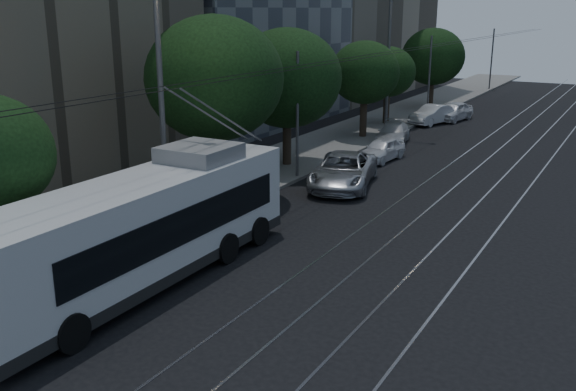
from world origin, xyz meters
The scene contains 17 objects.
ground centered at (0.00, 0.00, 0.00)m, with size 120.00×120.00×0.00m, color black.
sidewalk centered at (-7.50, 20.00, 0.07)m, with size 5.00×90.00×0.15m, color slate.
tram_rails centered at (2.50, 20.00, 0.01)m, with size 4.52×90.00×0.02m.
overhead_wires centered at (-4.97, 20.00, 3.47)m, with size 2.23×90.00×6.00m.
trolleybus centered at (-3.37, -2.86, 1.69)m, with size 2.72×12.33×5.63m.
pickup_silver centered at (-2.78, 9.77, 0.76)m, with size 2.52×5.47×1.52m, color #B2B4BB.
car_white_a centered at (-3.21, 15.63, 0.60)m, with size 1.43×3.55×1.21m, color white.
car_white_b centered at (-4.30, 20.24, 0.62)m, with size 1.73×4.25×1.23m, color #ADAEB1.
car_white_c centered at (-4.30, 28.01, 0.67)m, with size 1.41×4.06×1.34m, color silver.
car_white_d centered at (-3.41, 30.21, 0.68)m, with size 1.61×4.01×1.37m, color white.
tree_1 centered at (-6.72, 5.50, 5.09)m, with size 5.72×5.72×7.68m.
tree_2 centered at (-6.92, 11.86, 4.52)m, with size 5.49×5.49×7.01m.
tree_3 centered at (-6.50, 20.78, 4.09)m, with size 4.27×4.27×6.03m.
tree_4 centered at (-7.00, 26.01, 3.68)m, with size 3.81×3.81×5.42m.
tree_5 centered at (-6.50, 34.52, 4.20)m, with size 4.95×4.95×6.44m.
streetlamp_near centered at (-5.40, 1.07, 5.39)m, with size 2.18×0.44×8.85m.
streetlamp_far centered at (-5.39, 22.86, 6.05)m, with size 2.43×0.44×10.05m.
Camera 1 is at (9.01, -16.14, 7.85)m, focal length 40.00 mm.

